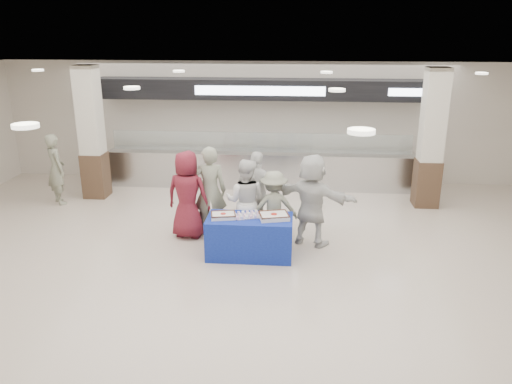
# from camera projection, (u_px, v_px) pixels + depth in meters

# --- Properties ---
(ground) EXTENTS (14.00, 14.00, 0.00)m
(ground) POSITION_uv_depth(u_px,v_px,m) (235.00, 284.00, 8.22)
(ground) COLOR beige
(ground) RESTS_ON ground
(serving_line) EXTENTS (8.70, 0.85, 2.80)m
(serving_line) POSITION_uv_depth(u_px,v_px,m) (261.00, 143.00, 12.96)
(serving_line) COLOR silver
(serving_line) RESTS_ON ground
(column_left) EXTENTS (0.55, 0.55, 3.20)m
(column_left) POSITION_uv_depth(u_px,v_px,m) (92.00, 136.00, 12.03)
(column_left) COLOR #3A271A
(column_left) RESTS_ON ground
(column_right) EXTENTS (0.55, 0.55, 3.20)m
(column_right) POSITION_uv_depth(u_px,v_px,m) (431.00, 142.00, 11.39)
(column_right) COLOR #3A271A
(column_right) RESTS_ON ground
(display_table) EXTENTS (1.55, 0.78, 0.75)m
(display_table) POSITION_uv_depth(u_px,v_px,m) (250.00, 237.00, 9.13)
(display_table) COLOR navy
(display_table) RESTS_ON ground
(sheet_cake_left) EXTENTS (0.50, 0.42, 0.09)m
(sheet_cake_left) POSITION_uv_depth(u_px,v_px,m) (223.00, 215.00, 9.00)
(sheet_cake_left) COLOR silver
(sheet_cake_left) RESTS_ON display_table
(sheet_cake_right) EXTENTS (0.59, 0.51, 0.10)m
(sheet_cake_right) POSITION_uv_depth(u_px,v_px,m) (274.00, 216.00, 8.96)
(sheet_cake_right) COLOR silver
(sheet_cake_right) RESTS_ON display_table
(cupcake_tray) EXTENTS (0.50, 0.44, 0.07)m
(cupcake_tray) POSITION_uv_depth(u_px,v_px,m) (247.00, 215.00, 9.04)
(cupcake_tray) COLOR silver
(cupcake_tray) RESTS_ON display_table
(civilian_maroon) EXTENTS (0.95, 0.70, 1.77)m
(civilian_maroon) POSITION_uv_depth(u_px,v_px,m) (187.00, 195.00, 9.83)
(civilian_maroon) COLOR maroon
(civilian_maroon) RESTS_ON ground
(soldier_a) EXTENTS (0.72, 0.53, 1.82)m
(soldier_a) POSITION_uv_depth(u_px,v_px,m) (210.00, 191.00, 9.96)
(soldier_a) COLOR slate
(soldier_a) RESTS_ON ground
(chef_tall) EXTENTS (0.89, 0.73, 1.66)m
(chef_tall) POSITION_uv_depth(u_px,v_px,m) (246.00, 201.00, 9.63)
(chef_tall) COLOR silver
(chef_tall) RESTS_ON ground
(chef_short) EXTENTS (1.07, 0.70, 1.69)m
(chef_short) POSITION_uv_depth(u_px,v_px,m) (257.00, 193.00, 10.08)
(chef_short) COLOR silver
(chef_short) RESTS_ON ground
(soldier_b) EXTENTS (1.02, 0.70, 1.45)m
(soldier_b) POSITION_uv_depth(u_px,v_px,m) (273.00, 208.00, 9.59)
(soldier_b) COLOR slate
(soldier_b) RESTS_ON ground
(civilian_white) EXTENTS (1.74, 1.17, 1.80)m
(civilian_white) POSITION_uv_depth(u_px,v_px,m) (312.00, 200.00, 9.48)
(civilian_white) COLOR silver
(civilian_white) RESTS_ON ground
(soldier_bg) EXTENTS (0.72, 0.72, 1.68)m
(soldier_bg) POSITION_uv_depth(u_px,v_px,m) (56.00, 169.00, 11.77)
(soldier_bg) COLOR slate
(soldier_bg) RESTS_ON ground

